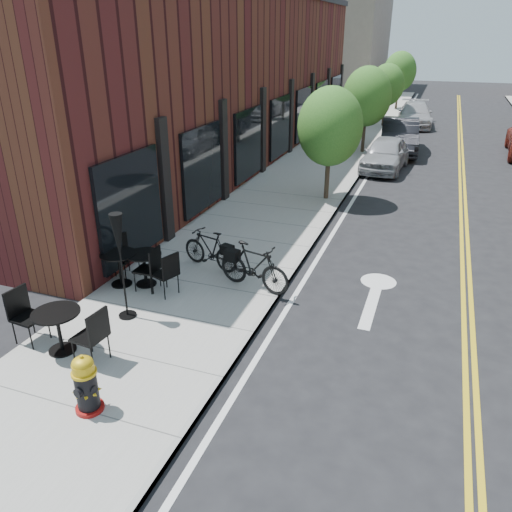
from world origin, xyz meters
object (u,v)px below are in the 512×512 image
at_px(parked_car_a, 386,154).
at_px(parked_car_b, 399,136).
at_px(bicycle_left, 210,249).
at_px(patio_umbrella, 119,245).
at_px(bistro_set_b, 119,264).
at_px(bistro_set_c, 145,264).
at_px(bicycle_right, 254,267).
at_px(bistro_set_a, 58,326).
at_px(parked_car_c, 415,114).
at_px(fire_hydrant, 86,385).

height_order(parked_car_a, parked_car_b, parked_car_b).
xyz_separation_m(bicycle_left, patio_umbrella, (-0.63, -2.73, 1.12)).
xyz_separation_m(bistro_set_b, bistro_set_c, (0.54, 0.20, -0.01)).
xyz_separation_m(bicycle_right, parked_car_a, (1.43, 12.51, 0.03)).
height_order(bistro_set_a, parked_car_b, parked_car_b).
relative_size(bistro_set_c, parked_car_a, 0.47).
bearing_deg(patio_umbrella, parked_car_a, 76.60).
height_order(bicycle_left, parked_car_a, parked_car_a).
relative_size(patio_umbrella, parked_car_c, 0.45).
distance_m(bistro_set_c, parked_car_c, 25.42).
distance_m(bistro_set_a, bistro_set_c, 2.85).
xyz_separation_m(bicycle_left, parked_car_c, (3.24, 23.70, 0.11)).
xyz_separation_m(fire_hydrant, bicycle_right, (1.01, 4.66, 0.07)).
height_order(fire_hydrant, patio_umbrella, patio_umbrella).
xyz_separation_m(bistro_set_b, parked_car_c, (4.80, 25.26, 0.08)).
relative_size(bicycle_left, patio_umbrella, 0.73).
distance_m(bistro_set_a, parked_car_c, 28.24).
height_order(bicycle_left, bistro_set_a, bistro_set_a).
relative_size(fire_hydrant, patio_umbrella, 0.45).
bearing_deg(parked_car_b, parked_car_c, 83.13).
relative_size(fire_hydrant, parked_car_c, 0.20).
bearing_deg(parked_car_b, fire_hydrant, -102.79).
bearing_deg(parked_car_b, bistro_set_a, -107.34).
xyz_separation_m(patio_umbrella, parked_car_a, (3.47, 14.57, -1.03)).
bearing_deg(bistro_set_c, patio_umbrella, -54.41).
xyz_separation_m(parked_car_a, parked_car_b, (0.21, 3.71, 0.11)).
xyz_separation_m(bistro_set_c, parked_car_c, (4.26, 25.06, 0.09)).
distance_m(bicycle_left, bistro_set_a, 4.34).
xyz_separation_m(fire_hydrant, bistro_set_a, (-1.47, 1.14, 0.06)).
distance_m(bicycle_right, patio_umbrella, 3.08).
height_order(bistro_set_b, parked_car_b, parked_car_b).
relative_size(bicycle_right, parked_car_a, 0.45).
height_order(bicycle_right, bistro_set_c, bicycle_right).
height_order(bistro_set_a, patio_umbrella, patio_umbrella).
distance_m(fire_hydrant, parked_car_c, 29.18).
bearing_deg(bicycle_right, fire_hydrant, -178.97).
xyz_separation_m(bistro_set_a, bistro_set_b, (-0.49, 2.64, -0.02)).
bearing_deg(bistro_set_c, bicycle_right, 35.25).
distance_m(bicycle_right, bistro_set_b, 3.10).
bearing_deg(bicycle_right, parked_car_a, 6.75).
xyz_separation_m(bicycle_left, bistro_set_a, (-1.07, -4.20, 0.04)).
bearing_deg(fire_hydrant, parked_car_b, 95.46).
distance_m(bicycle_right, parked_car_c, 24.45).
distance_m(bistro_set_a, patio_umbrella, 1.87).
xyz_separation_m(bicycle_left, bistro_set_b, (-1.56, -1.56, 0.02)).
xyz_separation_m(bistro_set_a, parked_car_c, (4.31, 27.91, 0.06)).
distance_m(bistro_set_b, bistro_set_c, 0.58).
height_order(bicycle_left, parked_car_c, parked_car_c).
bearing_deg(parked_car_a, bistro_set_c, -102.34).
bearing_deg(bistro_set_a, parked_car_a, 81.88).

